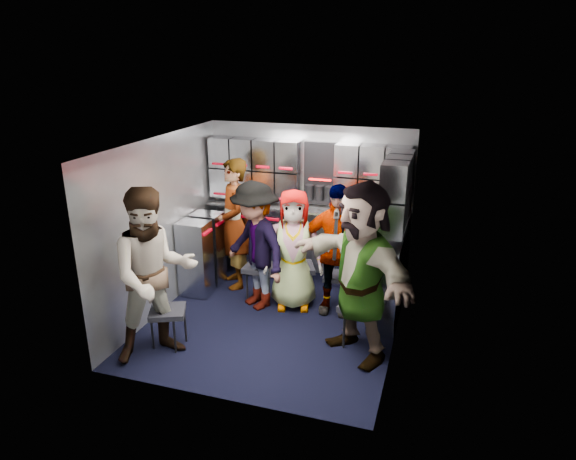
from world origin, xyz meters
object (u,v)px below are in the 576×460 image
(jump_seat_mid_left, at_px, (261,269))
(attendant_arc_a, at_px, (154,275))
(attendant_arc_e, at_px, (360,272))
(attendant_standing, at_px, (234,224))
(attendant_arc_b, at_px, (255,246))
(attendant_arc_d, at_px, (336,250))
(jump_seat_near_right, at_px, (361,309))
(jump_seat_near_left, at_px, (168,313))
(jump_seat_mid_right, at_px, (338,278))
(jump_seat_center, at_px, (298,269))
(attendant_arc_c, at_px, (293,250))

(jump_seat_mid_left, relative_size, attendant_arc_a, 0.26)
(attendant_arc_a, height_order, attendant_arc_e, attendant_arc_e)
(jump_seat_mid_left, distance_m, attendant_standing, 0.73)
(attendant_arc_b, height_order, attendant_arc_d, attendant_arc_d)
(jump_seat_near_right, distance_m, attendant_arc_e, 0.54)
(jump_seat_near_left, distance_m, attendant_arc_a, 0.55)
(jump_seat_mid_right, distance_m, jump_seat_near_right, 0.95)
(attendant_arc_a, xyz_separation_m, attendant_arc_b, (0.57, 1.32, -0.11))
(jump_seat_near_right, xyz_separation_m, attendant_standing, (-1.87, 0.99, 0.44))
(jump_seat_near_right, bearing_deg, jump_seat_center, 139.42)
(jump_seat_center, distance_m, attendant_arc_b, 0.66)
(jump_seat_mid_left, bearing_deg, attendant_arc_b, -90.00)
(attendant_standing, distance_m, attendant_arc_c, 1.00)
(attendant_arc_a, relative_size, attendant_arc_b, 1.14)
(jump_seat_mid_right, height_order, attendant_arc_b, attendant_arc_b)
(jump_seat_mid_right, xyz_separation_m, attendant_arc_b, (-0.95, -0.34, 0.44))
(jump_seat_mid_right, height_order, attendant_arc_d, attendant_arc_d)
(jump_seat_mid_right, bearing_deg, jump_seat_center, -176.74)
(attendant_arc_a, height_order, attendant_arc_c, attendant_arc_a)
(jump_seat_mid_left, relative_size, attendant_arc_c, 0.31)
(attendant_arc_e, bearing_deg, jump_seat_mid_left, -171.54)
(jump_seat_mid_right, height_order, attendant_arc_c, attendant_arc_c)
(attendant_arc_c, distance_m, attendant_arc_e, 1.26)
(jump_seat_near_right, distance_m, attendant_arc_d, 0.87)
(attendant_standing, height_order, attendant_arc_d, attendant_standing)
(attendant_arc_e, bearing_deg, attendant_arc_c, 179.67)
(attendant_standing, bearing_deg, jump_seat_mid_right, 50.84)
(jump_seat_near_left, xyz_separation_m, attendant_arc_d, (1.52, 1.30, 0.42))
(attendant_arc_c, bearing_deg, jump_seat_mid_right, 7.45)
(jump_seat_center, relative_size, attendant_arc_c, 0.34)
(jump_seat_near_right, xyz_separation_m, attendant_arc_e, (-0.00, -0.18, 0.50))
(attendant_arc_d, bearing_deg, jump_seat_near_left, -140.47)
(jump_seat_near_left, distance_m, attendant_arc_b, 1.34)
(jump_seat_near_left, height_order, attendant_arc_b, attendant_arc_b)
(attendant_arc_d, height_order, attendant_arc_e, attendant_arc_e)
(jump_seat_near_left, xyz_separation_m, attendant_arc_c, (1.01, 1.27, 0.37))
(jump_seat_near_left, height_order, attendant_arc_e, attendant_arc_e)
(attendant_arc_c, bearing_deg, jump_seat_near_left, -143.11)
(jump_seat_mid_right, bearing_deg, attendant_standing, 174.20)
(jump_seat_mid_right, bearing_deg, attendant_arc_a, -132.45)
(jump_seat_center, relative_size, attendant_arc_e, 0.28)
(attendant_arc_c, bearing_deg, attendant_arc_a, -139.49)
(jump_seat_near_left, distance_m, jump_seat_mid_left, 1.44)
(jump_seat_near_left, relative_size, attendant_arc_e, 0.25)
(jump_seat_center, xyz_separation_m, attendant_arc_d, (0.51, -0.15, 0.38))
(attendant_arc_c, bearing_deg, attendant_arc_e, -55.33)
(attendant_standing, bearing_deg, attendant_arc_e, 24.73)
(jump_seat_near_right, distance_m, attendant_arc_a, 2.17)
(jump_seat_mid_left, distance_m, jump_seat_near_right, 1.55)
(attendant_standing, relative_size, attendant_arc_d, 1.08)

